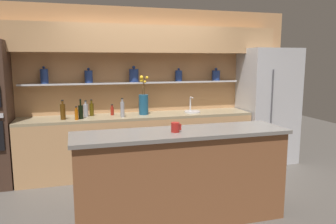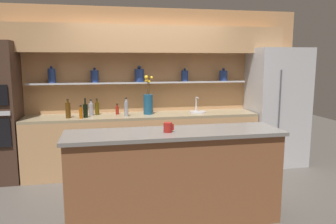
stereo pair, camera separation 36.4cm
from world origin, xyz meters
name	(u,v)px [view 2 (the right image)]	position (x,y,z in m)	size (l,w,h in m)	color
ground_plane	(166,202)	(0.00, 0.00, 0.00)	(12.00, 12.00, 0.00)	#4C4742
back_wall_unit	(148,73)	(0.00, 1.53, 1.55)	(5.20, 0.44, 2.60)	tan
back_counter_unit	(144,143)	(-0.12, 1.24, 0.46)	(3.61, 0.62, 0.92)	tan
island_counter	(174,177)	(0.00, -0.50, 0.51)	(2.32, 0.61, 1.02)	brown
refrigerator	(277,107)	(2.15, 1.20, 0.98)	(0.89, 0.73, 1.96)	#B7B7BC
flower_vase	(148,102)	(-0.04, 1.25, 1.11)	(0.15, 0.15, 0.61)	navy
sink_fixture	(198,111)	(0.78, 1.25, 0.95)	(0.26, 0.26, 0.25)	#B7B7BC
bottle_wine_0	(85,110)	(-1.00, 1.13, 1.03)	(0.07, 0.07, 0.29)	black
bottle_oil_1	(97,108)	(-0.83, 1.35, 1.02)	(0.06, 0.06, 0.25)	#47380A
bottle_spirit_2	(91,109)	(-0.92, 1.31, 1.02)	(0.07, 0.07, 0.25)	gray
bottle_sauce_3	(117,110)	(-0.52, 1.33, 0.99)	(0.05, 0.05, 0.17)	maroon
bottle_spirit_4	(126,108)	(-0.39, 1.11, 1.04)	(0.06, 0.06, 0.29)	gray
bottle_sauce_5	(81,113)	(-1.06, 1.06, 1.00)	(0.05, 0.05, 0.20)	#9E4C0A
bottle_spirit_6	(68,110)	(-1.25, 1.14, 1.04)	(0.07, 0.07, 0.28)	#4C2D0C
coffee_mug	(168,127)	(-0.08, -0.54, 1.07)	(0.11, 0.09, 0.10)	maroon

